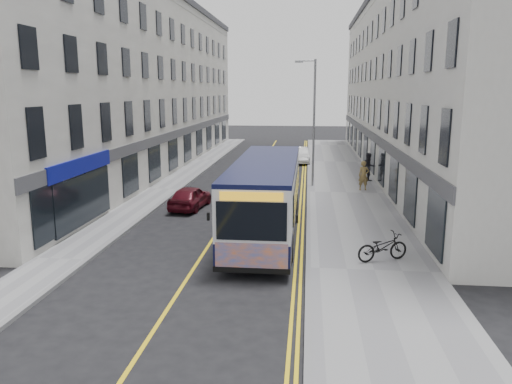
% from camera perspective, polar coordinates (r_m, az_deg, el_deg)
% --- Properties ---
extents(ground, '(140.00, 140.00, 0.00)m').
position_cam_1_polar(ground, '(19.13, -6.17, -7.22)').
color(ground, black).
rests_on(ground, ground).
extents(pavement_east, '(4.50, 64.00, 0.12)m').
position_cam_1_polar(pavement_east, '(30.40, 10.27, -0.15)').
color(pavement_east, gray).
rests_on(pavement_east, ground).
extents(pavement_west, '(2.00, 64.00, 0.12)m').
position_cam_1_polar(pavement_west, '(31.59, -10.52, 0.28)').
color(pavement_west, gray).
rests_on(pavement_west, ground).
extents(kerb_east, '(0.18, 64.00, 0.13)m').
position_cam_1_polar(kerb_east, '(30.31, 6.03, -0.05)').
color(kerb_east, slate).
rests_on(kerb_east, ground).
extents(kerb_west, '(0.18, 64.00, 0.13)m').
position_cam_1_polar(kerb_west, '(31.32, -8.77, 0.26)').
color(kerb_west, slate).
rests_on(kerb_west, ground).
extents(road_centre_line, '(0.12, 64.00, 0.01)m').
position_cam_1_polar(road_centre_line, '(30.57, -1.49, -0.01)').
color(road_centre_line, yellow).
rests_on(road_centre_line, ground).
extents(road_dbl_yellow_inner, '(0.10, 64.00, 0.01)m').
position_cam_1_polar(road_dbl_yellow_inner, '(30.32, 5.18, -0.15)').
color(road_dbl_yellow_inner, yellow).
rests_on(road_dbl_yellow_inner, ground).
extents(road_dbl_yellow_outer, '(0.10, 64.00, 0.01)m').
position_cam_1_polar(road_dbl_yellow_outer, '(30.32, 5.55, -0.15)').
color(road_dbl_yellow_outer, yellow).
rests_on(road_dbl_yellow_outer, ground).
extents(terrace_east, '(6.00, 46.00, 13.00)m').
position_cam_1_polar(terrace_east, '(39.43, 17.44, 11.59)').
color(terrace_east, silver).
rests_on(terrace_east, ground).
extents(terrace_west, '(6.00, 46.00, 13.00)m').
position_cam_1_polar(terrace_west, '(40.79, -12.75, 11.81)').
color(terrace_west, silver).
rests_on(terrace_west, ground).
extents(streetlamp, '(1.32, 0.18, 8.00)m').
position_cam_1_polar(streetlamp, '(31.74, 6.51, 8.33)').
color(streetlamp, gray).
rests_on(streetlamp, ground).
extents(city_bus, '(2.60, 11.12, 3.23)m').
position_cam_1_polar(city_bus, '(21.28, 1.15, -0.29)').
color(city_bus, black).
rests_on(city_bus, ground).
extents(bicycle, '(2.07, 1.39, 1.03)m').
position_cam_1_polar(bicycle, '(18.51, 14.25, -6.10)').
color(bicycle, black).
rests_on(bicycle, pavement_east).
extents(pedestrian_near, '(0.72, 0.54, 1.80)m').
position_cam_1_polar(pedestrian_near, '(31.15, 12.20, 1.85)').
color(pedestrian_near, olive).
rests_on(pedestrian_near, pavement_east).
extents(pedestrian_far, '(1.14, 1.03, 1.91)m').
position_cam_1_polar(pedestrian_far, '(34.24, 12.78, 2.78)').
color(pedestrian_far, black).
rests_on(pedestrian_far, pavement_east).
extents(car_white, '(1.88, 4.15, 1.32)m').
position_cam_1_polar(car_white, '(43.03, 4.99, 4.22)').
color(car_white, silver).
rests_on(car_white, ground).
extents(car_maroon, '(1.84, 3.73, 1.22)m').
position_cam_1_polar(car_maroon, '(26.45, -7.54, -0.59)').
color(car_maroon, '#4E0D17').
rests_on(car_maroon, ground).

